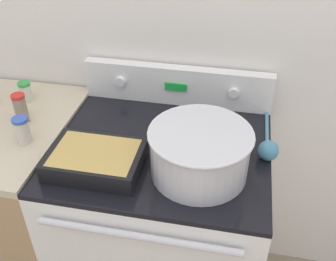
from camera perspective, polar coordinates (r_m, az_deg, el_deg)
The scene contains 10 objects.
kitchen_wall at distance 1.59m, azimuth 1.86°, elevation 15.01°, with size 8.00×0.05×2.50m.
stove_range at distance 1.76m, azimuth -0.77°, elevation -14.34°, with size 0.78×0.70×0.93m.
control_panel at distance 1.64m, azimuth 1.34°, elevation 6.60°, with size 0.78×0.07×0.16m.
side_counter at distance 1.95m, azimuth -20.05°, elevation -10.51°, with size 0.51×0.67×0.95m.
mixing_bowl at distance 1.27m, azimuth 4.64°, elevation -2.90°, with size 0.34×0.34×0.17m.
casserole_dish at distance 1.33m, azimuth -10.48°, elevation -4.09°, with size 0.31×0.22×0.07m.
ladle at distance 1.41m, azimuth 14.33°, elevation -2.44°, with size 0.07×0.33×0.07m.
spice_jar_blue_cap at distance 1.49m, azimuth -20.39°, elevation 0.04°, with size 0.06×0.06×0.10m.
spice_jar_red_cap at distance 1.61m, azimuth -20.61°, elevation 3.06°, with size 0.05×0.05×0.12m.
spice_jar_green_cap at distance 1.75m, azimuth -19.97°, elevation 5.38°, with size 0.05×0.05×0.08m.
Camera 1 is at (0.24, -0.76, 1.81)m, focal length 42.00 mm.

